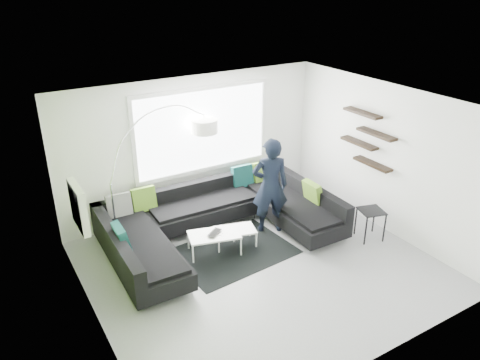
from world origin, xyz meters
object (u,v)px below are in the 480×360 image
at_px(coffee_table, 225,239).
at_px(laptop, 217,234).
at_px(side_table, 370,224).
at_px(person, 270,186).
at_px(arc_lamp, 111,184).
at_px(sectional_sofa, 221,223).

bearing_deg(coffee_table, laptop, -149.20).
xyz_separation_m(coffee_table, side_table, (2.49, -1.08, 0.10)).
xyz_separation_m(side_table, person, (-1.43, 1.22, 0.64)).
bearing_deg(arc_lamp, coffee_table, -38.04).
relative_size(coffee_table, person, 0.62).
height_order(sectional_sofa, person, person).
bearing_deg(laptop, coffee_table, -19.22).
distance_m(sectional_sofa, laptop, 0.40).
xyz_separation_m(arc_lamp, side_table, (4.11, -2.24, -0.91)).
bearing_deg(person, side_table, 162.67).
distance_m(side_table, laptop, 2.87).
bearing_deg(laptop, side_table, -55.55).
distance_m(sectional_sofa, side_table, 2.76).
bearing_deg(sectional_sofa, side_table, -27.59).
distance_m(arc_lamp, side_table, 4.77).
bearing_deg(sectional_sofa, laptop, -129.66).
xyz_separation_m(sectional_sofa, side_table, (2.42, -1.33, -0.10)).
relative_size(sectional_sofa, person, 2.21).
height_order(coffee_table, side_table, side_table).
bearing_deg(person, sectional_sofa, 17.32).
bearing_deg(arc_lamp, laptop, -42.62).
height_order(side_table, laptop, side_table).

